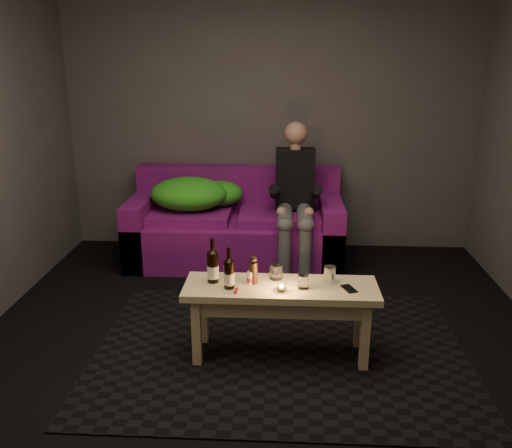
{
  "coord_description": "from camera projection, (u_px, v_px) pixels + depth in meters",
  "views": [
    {
      "loc": [
        0.14,
        -3.09,
        1.92
      ],
      "look_at": [
        -0.08,
        1.07,
        0.59
      ],
      "focal_mm": 38.0,
      "sensor_mm": 36.0,
      "label": 1
    }
  ],
  "objects": [
    {
      "name": "red_lighter",
      "position": [
        236.0,
        291.0,
        3.34
      ],
      "size": [
        0.02,
        0.07,
        0.01
      ],
      "primitive_type": "cube",
      "rotation": [
        0.0,
        0.0,
        -0.08
      ],
      "color": "red",
      "rests_on": "coffee_table"
    },
    {
      "name": "tealight",
      "position": [
        281.0,
        288.0,
        3.35
      ],
      "size": [
        0.05,
        0.05,
        0.04
      ],
      "color": "white",
      "rests_on": "coffee_table"
    },
    {
      "name": "room",
      "position": [
        264.0,
        97.0,
        3.48
      ],
      "size": [
        4.5,
        4.5,
        4.5
      ],
      "color": "silver",
      "rests_on": "ground"
    },
    {
      "name": "tumbler_front",
      "position": [
        303.0,
        282.0,
        3.38
      ],
      "size": [
        0.08,
        0.08,
        0.09
      ],
      "primitive_type": "cylinder",
      "rotation": [
        0.0,
        0.0,
        0.09
      ],
      "color": "white",
      "rests_on": "coffee_table"
    },
    {
      "name": "beer_bottle_b",
      "position": [
        229.0,
        273.0,
        3.37
      ],
      "size": [
        0.07,
        0.07,
        0.27
      ],
      "color": "black",
      "rests_on": "coffee_table"
    },
    {
      "name": "salt_shaker",
      "position": [
        250.0,
        278.0,
        3.45
      ],
      "size": [
        0.05,
        0.05,
        0.08
      ],
      "primitive_type": "cylinder",
      "rotation": [
        0.0,
        0.0,
        -0.41
      ],
      "color": "silver",
      "rests_on": "coffee_table"
    },
    {
      "name": "green_blanket",
      "position": [
        194.0,
        194.0,
        5.09
      ],
      "size": [
        0.87,
        0.59,
        0.3
      ],
      "color": "#35951B",
      "rests_on": "sofa"
    },
    {
      "name": "tumbler_back",
      "position": [
        276.0,
        272.0,
        3.52
      ],
      "size": [
        0.11,
        0.11,
        0.1
      ],
      "primitive_type": "cylinder",
      "rotation": [
        0.0,
        0.0,
        0.34
      ],
      "color": "white",
      "rests_on": "coffee_table"
    },
    {
      "name": "floor",
      "position": [
        260.0,
        360.0,
        3.53
      ],
      "size": [
        4.5,
        4.5,
        0.0
      ],
      "primitive_type": "plane",
      "color": "black",
      "rests_on": "ground"
    },
    {
      "name": "sofa",
      "position": [
        236.0,
        228.0,
        5.18
      ],
      "size": [
        1.98,
        0.89,
        0.85
      ],
      "color": "#660E6E",
      "rests_on": "floor"
    },
    {
      "name": "pepper_mill",
      "position": [
        253.0,
        273.0,
        3.45
      ],
      "size": [
        0.06,
        0.06,
        0.14
      ],
      "primitive_type": "cylinder",
      "rotation": [
        0.0,
        0.0,
        0.23
      ],
      "color": "black",
      "rests_on": "coffee_table"
    },
    {
      "name": "smartphone",
      "position": [
        349.0,
        289.0,
        3.38
      ],
      "size": [
        0.1,
        0.14,
        0.01
      ],
      "primitive_type": "cube",
      "rotation": [
        0.0,
        0.0,
        0.37
      ],
      "color": "black",
      "rests_on": "coffee_table"
    },
    {
      "name": "person",
      "position": [
        295.0,
        195.0,
        4.89
      ],
      "size": [
        0.36,
        0.82,
        1.32
      ],
      "color": "black",
      "rests_on": "sofa"
    },
    {
      "name": "steel_cup",
      "position": [
        330.0,
        274.0,
        3.47
      ],
      "size": [
        0.09,
        0.09,
        0.11
      ],
      "primitive_type": "cylinder",
      "rotation": [
        0.0,
        0.0,
        0.17
      ],
      "color": "silver",
      "rests_on": "coffee_table"
    },
    {
      "name": "rug",
      "position": [
        280.0,
        351.0,
        3.63
      ],
      "size": [
        2.47,
        1.8,
        0.01
      ],
      "primitive_type": "cube",
      "rotation": [
        0.0,
        0.0,
        -0.0
      ],
      "color": "black",
      "rests_on": "floor"
    },
    {
      "name": "coffee_table",
      "position": [
        281.0,
        298.0,
        3.46
      ],
      "size": [
        1.23,
        0.4,
        0.5
      ],
      "rotation": [
        0.0,
        0.0,
        -0.0
      ],
      "color": "#E3C284",
      "rests_on": "rug"
    },
    {
      "name": "beer_bottle_a",
      "position": [
        213.0,
        266.0,
        3.46
      ],
      "size": [
        0.07,
        0.07,
        0.3
      ],
      "color": "black",
      "rests_on": "coffee_table"
    }
  ]
}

